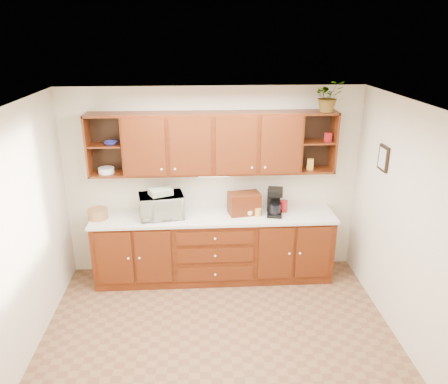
{
  "coord_description": "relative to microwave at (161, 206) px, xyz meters",
  "views": [
    {
      "loc": [
        -0.19,
        -3.91,
        3.26
      ],
      "look_at": [
        0.12,
        1.15,
        1.38
      ],
      "focal_mm": 35.0,
      "sensor_mm": 36.0,
      "label": 1
    }
  ],
  "objects": [
    {
      "name": "wicker_basket",
      "position": [
        -0.83,
        -0.01,
        -0.09
      ],
      "size": [
        0.32,
        0.32,
        0.13
      ],
      "primitive_type": "cylinder",
      "rotation": [
        0.0,
        0.0,
        0.31
      ],
      "color": "#A27443",
      "rests_on": "countertop"
    },
    {
      "name": "bowl_stack",
      "position": [
        -0.6,
        0.12,
        0.82
      ],
      "size": [
        0.18,
        0.18,
        0.04
      ],
      "primitive_type": "imported",
      "rotation": [
        0.0,
        0.0,
        -0.05
      ],
      "color": "navy",
      "rests_on": "upper_cabinets"
    },
    {
      "name": "ceiling",
      "position": [
        0.69,
        -1.43,
        1.5
      ],
      "size": [
        4.0,
        4.0,
        0.0
      ],
      "primitive_type": "plane",
      "rotation": [
        3.14,
        0.0,
        0.0
      ],
      "color": "white",
      "rests_on": "back_wall"
    },
    {
      "name": "back_wall",
      "position": [
        0.69,
        0.32,
        0.2
      ],
      "size": [
        4.0,
        0.0,
        4.0
      ],
      "primitive_type": "plane",
      "rotation": [
        1.57,
        0.0,
        0.0
      ],
      "color": "#ECE3C6",
      "rests_on": "floor"
    },
    {
      "name": "microwave",
      "position": [
        0.0,
        0.0,
        0.0
      ],
      "size": [
        0.63,
        0.48,
        0.31
      ],
      "primitive_type": "imported",
      "rotation": [
        0.0,
        0.0,
        0.18
      ],
      "color": "beige",
      "rests_on": "countertop"
    },
    {
      "name": "left_wall",
      "position": [
        -1.31,
        -1.43,
        0.2
      ],
      "size": [
        0.0,
        3.5,
        3.5
      ],
      "primitive_type": "plane",
      "rotation": [
        1.57,
        0.0,
        1.57
      ],
      "color": "#ECE3C6",
      "rests_on": "floor"
    },
    {
      "name": "pantry_box_red",
      "position": [
        2.19,
        0.11,
        0.86
      ],
      "size": [
        0.09,
        0.09,
        0.12
      ],
      "primitive_type": "cube",
      "rotation": [
        0.0,
        0.0,
        0.27
      ],
      "color": "#AB181D",
      "rests_on": "upper_cabinets"
    },
    {
      "name": "framed_picture",
      "position": [
        2.67,
        -0.53,
        0.75
      ],
      "size": [
        0.03,
        0.24,
        0.3
      ],
      "primitive_type": "cube",
      "color": "black",
      "rests_on": "right_wall"
    },
    {
      "name": "wine_bottle",
      "position": [
        0.06,
        0.08,
        -0.02
      ],
      "size": [
        0.08,
        0.08,
        0.28
      ],
      "primitive_type": "cylinder",
      "rotation": [
        0.0,
        0.0,
        0.38
      ],
      "color": "black",
      "rests_on": "countertop"
    },
    {
      "name": "floor",
      "position": [
        0.69,
        -1.43,
        -1.1
      ],
      "size": [
        4.0,
        4.0,
        0.0
      ],
      "primitive_type": "plane",
      "color": "brown",
      "rests_on": "ground"
    },
    {
      "name": "plate_stack",
      "position": [
        -0.7,
        0.14,
        0.46
      ],
      "size": [
        0.23,
        0.23,
        0.07
      ],
      "primitive_type": "cylinder",
      "rotation": [
        0.0,
        0.0,
        -0.11
      ],
      "color": "white",
      "rests_on": "upper_cabinets"
    },
    {
      "name": "canister_red",
      "position": [
        1.64,
        0.09,
        -0.08
      ],
      "size": [
        0.14,
        0.14,
        0.15
      ],
      "primitive_type": "cylinder",
      "rotation": [
        0.0,
        0.0,
        0.26
      ],
      "color": "#AB181D",
      "rests_on": "countertop"
    },
    {
      "name": "towel_stack",
      "position": [
        0.0,
        0.0,
        0.2
      ],
      "size": [
        0.34,
        0.3,
        0.08
      ],
      "primitive_type": "cube",
      "rotation": [
        0.0,
        0.0,
        0.43
      ],
      "color": "#F2DC72",
      "rests_on": "microwave"
    },
    {
      "name": "potted_plant",
      "position": [
        2.14,
        0.08,
        1.39
      ],
      "size": [
        0.39,
        0.34,
        0.39
      ],
      "primitive_type": "imported",
      "rotation": [
        0.0,
        0.0,
        0.11
      ],
      "color": "#999999",
      "rests_on": "upper_cabinets"
    },
    {
      "name": "countertop",
      "position": [
        0.69,
        0.01,
        -0.18
      ],
      "size": [
        3.24,
        0.64,
        0.04
      ],
      "primitive_type": "cube",
      "color": "white",
      "rests_on": "base_cabinets"
    },
    {
      "name": "bread_box",
      "position": [
        1.1,
        0.05,
        -0.01
      ],
      "size": [
        0.45,
        0.32,
        0.29
      ],
      "primitive_type": "cube",
      "rotation": [
        0.0,
        0.0,
        0.17
      ],
      "color": "#3B1406",
      "rests_on": "countertop"
    },
    {
      "name": "upper_cabinets",
      "position": [
        0.7,
        0.15,
        0.8
      ],
      "size": [
        3.2,
        0.33,
        0.8
      ],
      "color": "#3B1406",
      "rests_on": "back_wall"
    },
    {
      "name": "right_wall",
      "position": [
        2.69,
        -1.43,
        0.2
      ],
      "size": [
        0.0,
        3.5,
        3.5
      ],
      "primitive_type": "plane",
      "rotation": [
        1.57,
        0.0,
        -1.57
      ],
      "color": "#ECE3C6",
      "rests_on": "floor"
    },
    {
      "name": "canister_yellow",
      "position": [
        1.28,
        -0.05,
        -0.1
      ],
      "size": [
        0.1,
        0.1,
        0.11
      ],
      "primitive_type": "cylinder",
      "rotation": [
        0.0,
        0.0,
        0.1
      ],
      "color": "gold",
      "rests_on": "countertop"
    },
    {
      "name": "undercabinet_light",
      "position": [
        0.69,
        0.1,
        0.37
      ],
      "size": [
        0.4,
        0.05,
        0.02
      ],
      "primitive_type": "cube",
      "color": "white",
      "rests_on": "upper_cabinets"
    },
    {
      "name": "mug_tree",
      "position": [
        1.18,
        0.04,
        -0.11
      ],
      "size": [
        0.25,
        0.25,
        0.28
      ],
      "rotation": [
        0.0,
        0.0,
        0.28
      ],
      "color": "#3B1406",
      "rests_on": "countertop"
    },
    {
      "name": "base_cabinets",
      "position": [
        0.69,
        0.02,
        -0.65
      ],
      "size": [
        3.2,
        0.6,
        0.9
      ],
      "primitive_type": "cube",
      "color": "#3B1406",
      "rests_on": "floor"
    },
    {
      "name": "pantry_box_yellow",
      "position": [
        1.98,
        0.12,
        0.5
      ],
      "size": [
        0.1,
        0.08,
        0.15
      ],
      "primitive_type": "cube",
      "rotation": [
        0.0,
        0.0,
        -0.26
      ],
      "color": "gold",
      "rests_on": "upper_cabinets"
    },
    {
      "name": "woven_tray",
      "position": [
        0.02,
        0.26,
        -0.15
      ],
      "size": [
        0.35,
        0.16,
        0.34
      ],
      "primitive_type": "cylinder",
      "rotation": [
        1.36,
        0.0,
        0.2
      ],
      "color": "#A27443",
      "rests_on": "countertop"
    },
    {
      "name": "canister_white",
      "position": [
        1.33,
        0.13,
        -0.06
      ],
      "size": [
        0.07,
        0.07,
        0.2
      ],
      "primitive_type": "cylinder",
      "rotation": [
        0.0,
        0.0,
        -0.01
      ],
      "color": "white",
      "rests_on": "countertop"
    },
    {
      "name": "coffee_maker",
      "position": [
        1.5,
        -0.01,
        0.02
      ],
      "size": [
        0.24,
        0.29,
        0.36
      ],
      "rotation": [
        0.0,
        0.0,
        -0.19
      ],
      "color": "black",
      "rests_on": "countertop"
    }
  ]
}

